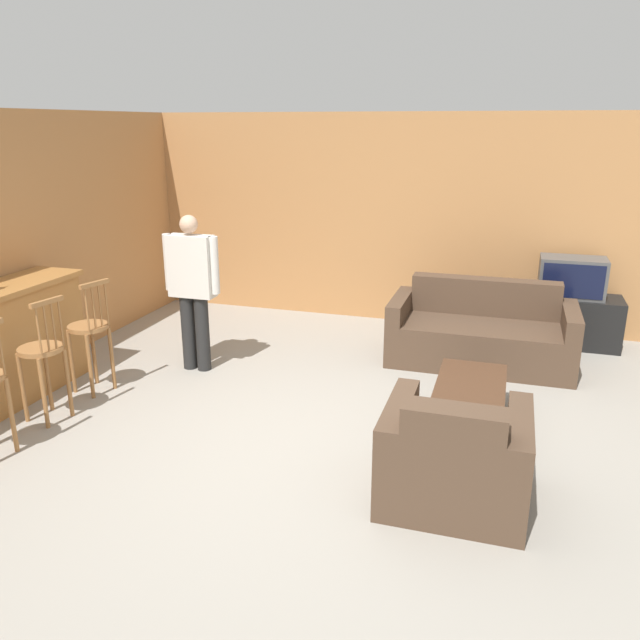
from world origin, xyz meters
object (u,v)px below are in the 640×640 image
at_px(bar_chair_far, 90,335).
at_px(armchair_near, 454,460).
at_px(bar_chair_mid, 43,358).
at_px(person_by_window, 192,285).
at_px(coffee_table, 470,389).
at_px(tv, 572,277).
at_px(couch_far, 481,334).
at_px(tv_unit, 566,320).

height_order(bar_chair_far, armchair_near, bar_chair_far).
relative_size(bar_chair_mid, bar_chair_far, 1.00).
bearing_deg(person_by_window, coffee_table, -8.93).
bearing_deg(person_by_window, tv, 27.67).
bearing_deg(couch_far, tv_unit, 43.62).
xyz_separation_m(couch_far, armchair_near, (-0.02, -2.75, 0.00)).
xyz_separation_m(bar_chair_far, person_by_window, (0.66, 0.80, 0.34)).
relative_size(bar_chair_mid, couch_far, 0.58).
relative_size(bar_chair_far, person_by_window, 0.68).
xyz_separation_m(bar_chair_far, coffee_table, (3.48, 0.36, -0.25)).
distance_m(bar_chair_far, tv, 5.20).
distance_m(coffee_table, tv, 2.61).
bearing_deg(couch_far, coffee_table, -90.01).
bearing_deg(bar_chair_far, tv, 32.11).
distance_m(bar_chair_mid, couch_far, 4.31).
relative_size(armchair_near, tv, 1.34).
xyz_separation_m(armchair_near, tv_unit, (0.93, 3.62, -0.02)).
bearing_deg(couch_far, armchair_near, -90.32).
height_order(bar_chair_far, person_by_window, person_by_window).
height_order(bar_chair_mid, bar_chair_far, same).
bearing_deg(couch_far, person_by_window, -158.89).
bearing_deg(bar_chair_far, couch_far, 28.49).
distance_m(bar_chair_far, armchair_near, 3.58).
relative_size(tv_unit, person_by_window, 0.72).
bearing_deg(person_by_window, tv_unit, 27.71).
bearing_deg(bar_chair_mid, tv_unit, 37.66).
bearing_deg(bar_chair_mid, bar_chair_far, 90.02).
relative_size(couch_far, tv_unit, 1.64).
bearing_deg(tv_unit, tv, -90.00).
height_order(armchair_near, coffee_table, armchair_near).
distance_m(bar_chair_far, coffee_table, 3.51).
bearing_deg(coffee_table, couch_far, 89.99).
bearing_deg(tv, bar_chair_far, -147.89).
relative_size(tv, person_by_window, 0.44).
bearing_deg(tv, coffee_table, -110.88).
distance_m(couch_far, armchair_near, 2.75).
xyz_separation_m(bar_chair_far, tv_unit, (4.40, 2.76, -0.28)).
relative_size(bar_chair_mid, armchair_near, 1.15).
distance_m(bar_chair_mid, armchair_near, 3.48).
height_order(tv_unit, person_by_window, person_by_window).
distance_m(tv_unit, tv, 0.51).
distance_m(bar_chair_mid, person_by_window, 1.62).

